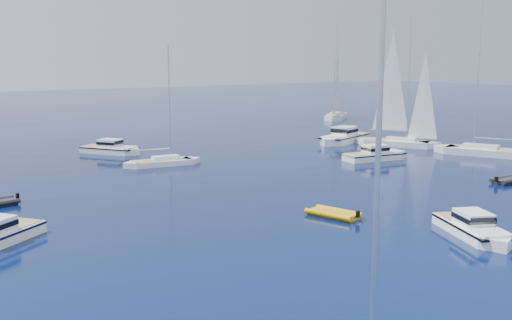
# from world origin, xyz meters

# --- Properties ---
(motor_cruiser_near) EXTENTS (5.23, 7.93, 2.01)m
(motor_cruiser_near) POSITION_xyz_m (2.27, 5.91, 0.00)
(motor_cruiser_near) COLOR white
(motor_cruiser_near) RESTS_ON ground
(motor_cruiser_far_r) EXTENTS (8.51, 3.71, 2.16)m
(motor_cruiser_far_r) POSITION_xyz_m (18.14, 30.40, 0.00)
(motor_cruiser_far_r) COLOR white
(motor_cruiser_far_r) RESTS_ON ground
(motor_cruiser_distant) EXTENTS (10.84, 6.48, 2.72)m
(motor_cruiser_distant) POSITION_xyz_m (24.50, 42.85, 0.00)
(motor_cruiser_distant) COLOR white
(motor_cruiser_distant) RESTS_ON ground
(motor_cruiser_horizon) EXTENTS (6.62, 8.20, 2.15)m
(motor_cruiser_horizon) POSITION_xyz_m (-4.43, 51.11, 0.00)
(motor_cruiser_horizon) COLOR white
(motor_cruiser_horizon) RESTS_ON ground
(sailboat_mid_r) EXTENTS (7.96, 12.43, 17.96)m
(sailboat_mid_r) POSITION_xyz_m (30.87, 25.78, 0.00)
(sailboat_mid_r) COLOR silver
(sailboat_mid_r) RESTS_ON ground
(sailboat_centre) EXTENTS (8.99, 3.35, 12.89)m
(sailboat_centre) POSITION_xyz_m (-2.92, 40.32, 0.00)
(sailboat_centre) COLOR white
(sailboat_centre) RESTS_ON ground
(sailboat_sails_r) EXTENTS (8.40, 11.22, 16.66)m
(sailboat_sails_r) POSITION_xyz_m (28.07, 36.64, 0.00)
(sailboat_sails_r) COLOR white
(sailboat_sails_r) RESTS_ON ground
(sailboat_sails_far) EXTENTS (11.28, 10.44, 17.96)m
(sailboat_sails_far) POSITION_xyz_m (45.15, 67.84, 0.00)
(sailboat_sails_far) COLOR silver
(sailboat_sails_far) RESTS_ON ground
(tender_yellow) EXTENTS (3.16, 4.43, 0.95)m
(tender_yellow) POSITION_xyz_m (-1.90, 14.50, 0.00)
(tender_yellow) COLOR #CC9E0C
(tender_yellow) RESTS_ON ground
(tender_grey_near) EXTENTS (3.50, 2.09, 0.95)m
(tender_grey_near) POSITION_xyz_m (18.98, 14.87, 0.00)
(tender_grey_near) COLOR black
(tender_grey_near) RESTS_ON ground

